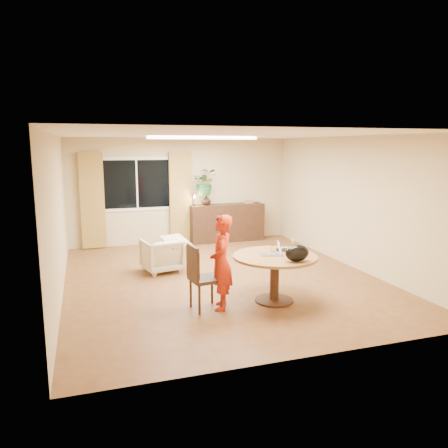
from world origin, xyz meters
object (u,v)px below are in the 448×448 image
(dining_table, at_px, (275,265))
(child, at_px, (221,262))
(dining_chair, at_px, (206,277))
(sideboard, at_px, (227,223))
(armchair, at_px, (162,255))

(dining_table, bearing_deg, child, -178.42)
(dining_table, height_order, dining_chair, dining_chair)
(child, relative_size, sideboard, 0.75)
(dining_table, bearing_deg, armchair, 122.09)
(dining_table, distance_m, child, 0.89)
(sideboard, bearing_deg, dining_chair, -112.02)
(child, distance_m, sideboard, 4.74)
(child, relative_size, armchair, 2.01)
(child, distance_m, armchair, 2.32)
(sideboard, bearing_deg, armchair, -132.81)
(sideboard, bearing_deg, dining_table, -98.76)
(armchair, bearing_deg, sideboard, -144.57)
(dining_table, bearing_deg, dining_chair, 179.18)
(dining_table, relative_size, sideboard, 0.69)
(armchair, height_order, sideboard, sideboard)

